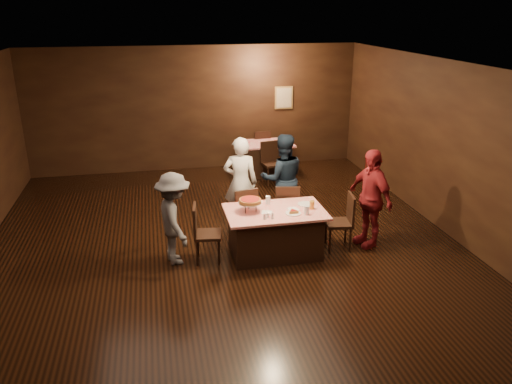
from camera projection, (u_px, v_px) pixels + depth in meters
room at (226, 130)px, 7.34m from camera, size 10.00×10.04×3.02m
main_table at (275, 232)px, 8.14m from camera, size 1.60×1.00×0.77m
back_table at (265, 158)px, 12.10m from camera, size 1.30×0.90×0.77m
chair_far_left at (242, 212)px, 8.72m from camera, size 0.50×0.50×0.95m
chair_far_right at (287, 208)px, 8.87m from camera, size 0.49×0.49×0.95m
chair_end_left at (208, 233)px, 7.90m from camera, size 0.47×0.47×0.95m
chair_end_right at (339, 222)px, 8.32m from camera, size 0.48×0.48×0.95m
chair_back_near at (272, 163)px, 11.43m from camera, size 0.49×0.49×0.95m
chair_back_far at (260, 148)px, 12.62m from camera, size 0.46×0.46×0.95m
diner_white_jacket at (241, 182)px, 9.05m from camera, size 0.69×0.52×1.69m
diner_navy_hoodie at (283, 179)px, 9.25m from camera, size 0.86×0.69×1.69m
diner_grey_knit at (174, 219)px, 7.77m from camera, size 0.74×1.05×1.49m
diner_red_shirt at (370, 198)px, 8.33m from camera, size 0.67×1.07×1.69m
pizza_stand at (250, 201)px, 7.91m from camera, size 0.38×0.38×0.22m
plate_with_slice at (293, 212)px, 7.88m from camera, size 0.25×0.25×0.06m
plate_empty at (305, 204)px, 8.25m from camera, size 0.25×0.25×0.01m
glass_front_right at (307, 210)px, 7.84m from camera, size 0.08×0.08×0.14m
glass_amber at (312, 205)px, 8.05m from camera, size 0.08×0.08×0.14m
glass_back at (268, 200)px, 8.25m from camera, size 0.08×0.08×0.14m
condiments at (268, 216)px, 7.70m from camera, size 0.17×0.10×0.09m
napkin_center at (293, 209)px, 8.06m from camera, size 0.19×0.19×0.01m
napkin_left at (267, 212)px, 7.93m from camera, size 0.21×0.21×0.01m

